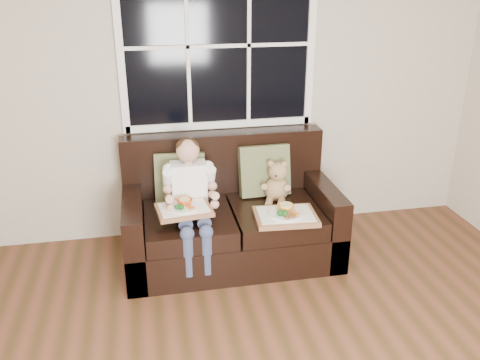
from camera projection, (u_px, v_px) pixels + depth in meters
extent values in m
cube|color=#BAAE9B|center=(227.00, 82.00, 4.25)|extent=(4.50, 0.02, 2.70)
cube|color=black|center=(218.00, 46.00, 4.10)|extent=(1.50, 0.02, 1.25)
cube|color=white|center=(220.00, 124.00, 4.34)|extent=(1.58, 0.04, 0.06)
cube|color=white|center=(120.00, 49.00, 3.95)|extent=(0.06, 0.04, 1.37)
cube|color=white|center=(311.00, 44.00, 4.23)|extent=(0.06, 0.04, 1.37)
cube|color=white|center=(219.00, 46.00, 4.09)|extent=(1.50, 0.03, 0.03)
cube|color=black|center=(231.00, 240.00, 4.19)|extent=(1.70, 0.90, 0.30)
cube|color=black|center=(134.00, 233.00, 4.00)|extent=(0.15, 0.90, 0.60)
cube|color=black|center=(322.00, 216.00, 4.28)|extent=(0.15, 0.90, 0.60)
cube|color=black|center=(223.00, 170.00, 4.35)|extent=(1.70, 0.18, 0.66)
cube|color=black|center=(189.00, 224.00, 3.97)|extent=(0.68, 0.72, 0.15)
cube|color=black|center=(275.00, 217.00, 4.10)|extent=(0.68, 0.72, 0.15)
cube|color=#666D43|center=(180.00, 178.00, 4.13)|extent=(0.42, 0.23, 0.42)
cube|color=#666D43|center=(264.00, 170.00, 4.26)|extent=(0.43, 0.21, 0.44)
cube|color=white|center=(189.00, 185.00, 3.99)|extent=(0.27, 0.17, 0.38)
sphere|color=tan|center=(188.00, 150.00, 3.87)|extent=(0.18, 0.18, 0.18)
ellipsoid|color=#342010|center=(187.00, 147.00, 3.87)|extent=(0.18, 0.18, 0.13)
cylinder|color=#374061|center=(184.00, 215.00, 3.84)|extent=(0.11, 0.34, 0.11)
cylinder|color=#374061|center=(202.00, 214.00, 3.87)|extent=(0.11, 0.34, 0.11)
cylinder|color=#374061|center=(188.00, 256.00, 3.70)|extent=(0.09, 0.09, 0.32)
cylinder|color=#374061|center=(207.00, 254.00, 3.72)|extent=(0.09, 0.09, 0.32)
cylinder|color=tan|center=(169.00, 188.00, 3.83)|extent=(0.07, 0.33, 0.26)
cylinder|color=tan|center=(212.00, 185.00, 3.89)|extent=(0.07, 0.33, 0.26)
ellipsoid|color=#9C7C53|center=(277.00, 189.00, 4.19)|extent=(0.25, 0.23, 0.22)
sphere|color=#9C7C53|center=(278.00, 172.00, 4.12)|extent=(0.20, 0.20, 0.15)
sphere|color=#9C7C53|center=(271.00, 165.00, 4.09)|extent=(0.05, 0.05, 0.05)
sphere|color=#9C7C53|center=(284.00, 164.00, 4.10)|extent=(0.05, 0.05, 0.05)
sphere|color=#9C7C53|center=(280.00, 176.00, 4.07)|extent=(0.06, 0.06, 0.06)
sphere|color=#322116|center=(280.00, 176.00, 4.04)|extent=(0.02, 0.02, 0.02)
cylinder|color=#9C7C53|center=(274.00, 203.00, 4.10)|extent=(0.10, 0.13, 0.06)
cylinder|color=#9C7C53|center=(286.00, 202.00, 4.12)|extent=(0.10, 0.13, 0.06)
cube|color=#996345|center=(184.00, 210.00, 3.78)|extent=(0.43, 0.35, 0.03)
cube|color=white|center=(184.00, 208.00, 3.78)|extent=(0.38, 0.30, 0.01)
cylinder|color=white|center=(184.00, 207.00, 3.76)|extent=(0.23, 0.23, 0.01)
imported|color=#FF5415|center=(185.00, 201.00, 3.79)|extent=(0.13, 0.13, 0.04)
cylinder|color=#EFCE82|center=(185.00, 201.00, 3.79)|extent=(0.09, 0.09, 0.02)
ellipsoid|color=#1C591C|center=(177.00, 207.00, 3.71)|extent=(0.04, 0.04, 0.04)
ellipsoid|color=#1C591C|center=(181.00, 207.00, 3.70)|extent=(0.04, 0.04, 0.04)
cylinder|color=orange|center=(190.00, 207.00, 3.73)|extent=(0.04, 0.06, 0.02)
cube|color=#996345|center=(286.00, 217.00, 3.89)|extent=(0.49, 0.39, 0.04)
cube|color=white|center=(286.00, 214.00, 3.88)|extent=(0.43, 0.33, 0.01)
cylinder|color=white|center=(286.00, 213.00, 3.86)|extent=(0.27, 0.27, 0.02)
imported|color=yellow|center=(286.00, 207.00, 3.90)|extent=(0.14, 0.14, 0.03)
cylinder|color=#EFCE82|center=(286.00, 206.00, 3.90)|extent=(0.10, 0.10, 0.02)
ellipsoid|color=#1C591C|center=(280.00, 213.00, 3.80)|extent=(0.05, 0.05, 0.04)
ellipsoid|color=#1C591C|center=(285.00, 213.00, 3.79)|extent=(0.05, 0.05, 0.04)
cylinder|color=orange|center=(294.00, 213.00, 3.82)|extent=(0.05, 0.07, 0.02)
cylinder|color=#935F30|center=(289.00, 215.00, 3.79)|extent=(0.03, 0.10, 0.02)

